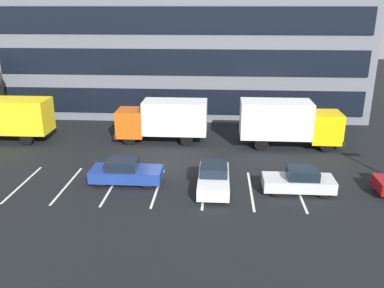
% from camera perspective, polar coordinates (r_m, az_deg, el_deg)
% --- Properties ---
extents(ground_plane, '(120.00, 120.00, 0.00)m').
position_cam_1_polar(ground_plane, '(27.97, -3.80, -3.15)').
color(ground_plane, black).
extents(office_building, '(34.65, 13.77, 21.60)m').
position_cam_1_polar(office_building, '(43.77, -0.91, 19.34)').
color(office_building, slate).
rests_on(office_building, ground_plane).
extents(lot_markings, '(16.94, 5.40, 0.01)m').
position_cam_1_polar(lot_markings, '(24.88, -4.82, -6.09)').
color(lot_markings, silver).
rests_on(lot_markings, ground_plane).
extents(box_truck_yellow_all, '(7.44, 2.47, 3.45)m').
position_cam_1_polar(box_truck_yellow_all, '(35.84, -24.55, 3.39)').
color(box_truck_yellow_all, yellow).
rests_on(box_truck_yellow_all, ground_plane).
extents(box_truck_orange, '(7.25, 2.40, 3.36)m').
position_cam_1_polar(box_truck_orange, '(32.50, -3.98, 3.54)').
color(box_truck_orange, '#D85914').
rests_on(box_truck_orange, ground_plane).
extents(box_truck_yellow, '(7.73, 2.56, 3.58)m').
position_cam_1_polar(box_truck_yellow, '(32.06, 13.28, 3.08)').
color(box_truck_yellow, yellow).
rests_on(box_truck_yellow, ground_plane).
extents(sedan_silver, '(4.12, 1.73, 1.48)m').
position_cam_1_polar(sedan_silver, '(24.80, 14.74, -5.01)').
color(sedan_silver, silver).
rests_on(sedan_silver, ground_plane).
extents(sedan_white, '(1.81, 4.32, 1.55)m').
position_cam_1_polar(sedan_white, '(24.33, 3.05, -4.77)').
color(sedan_white, white).
rests_on(sedan_white, ground_plane).
extents(sedan_navy, '(4.36, 1.83, 1.56)m').
position_cam_1_polar(sedan_navy, '(25.47, -9.25, -3.86)').
color(sedan_navy, navy).
rests_on(sedan_navy, ground_plane).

